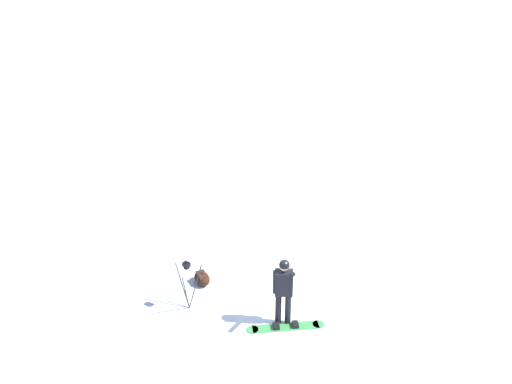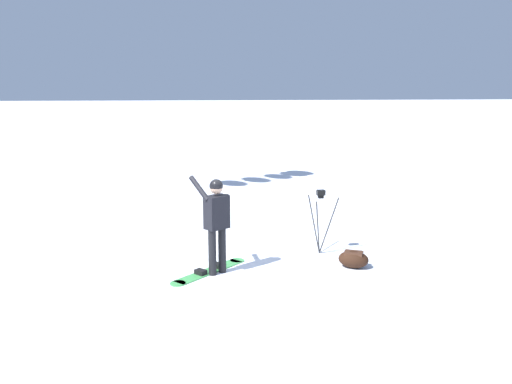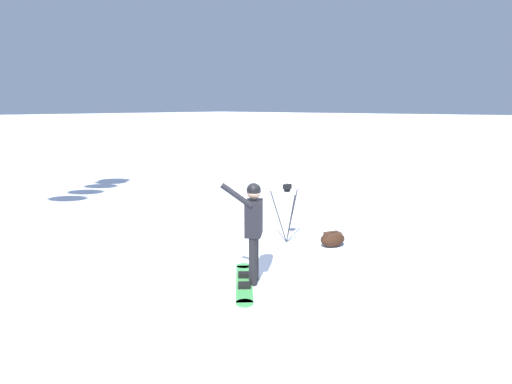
% 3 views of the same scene
% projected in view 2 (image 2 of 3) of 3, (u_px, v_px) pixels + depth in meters
% --- Properties ---
extents(ground_plane, '(300.00, 300.00, 0.00)m').
position_uv_depth(ground_plane, '(234.00, 275.00, 9.10)').
color(ground_plane, white).
extents(snowboarder, '(0.58, 0.71, 1.74)m').
position_uv_depth(snowboarder, '(216.00, 216.00, 8.97)').
color(snowboarder, black).
rests_on(snowboarder, ground_plane).
extents(snowboard, '(1.30, 1.40, 0.10)m').
position_uv_depth(snowboard, '(209.00, 271.00, 9.24)').
color(snowboard, '#3F994C').
rests_on(snowboard, ground_plane).
extents(gear_bag_large, '(0.58, 0.66, 0.32)m').
position_uv_depth(gear_bag_large, '(353.00, 259.00, 9.43)').
color(gear_bag_large, black).
rests_on(gear_bag_large, ground_plane).
extents(camera_tripod, '(0.68, 0.56, 1.30)m').
position_uv_depth(camera_tripod, '(321.00, 208.00, 10.12)').
color(camera_tripod, '#262628').
rests_on(camera_tripod, ground_plane).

